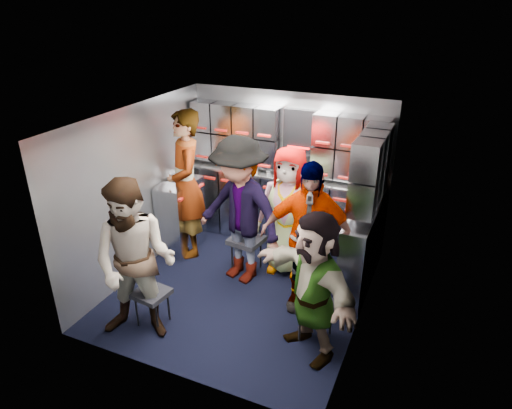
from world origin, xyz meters
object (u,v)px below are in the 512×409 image
at_px(jump_seat_near_left, 151,295).
at_px(jump_seat_center, 292,235).
at_px(attendant_arc_c, 289,211).
at_px(attendant_arc_e, 313,286).
at_px(attendant_standing, 186,185).
at_px(attendant_arc_b, 240,211).
at_px(attendant_arc_d, 307,238).
at_px(jump_seat_near_right, 316,308).
at_px(jump_seat_mid_left, 246,242).
at_px(jump_seat_mid_right, 310,266).
at_px(attendant_arc_a, 135,263).

height_order(jump_seat_near_left, jump_seat_center, jump_seat_center).
bearing_deg(attendant_arc_c, attendant_arc_e, -62.51).
bearing_deg(attendant_arc_e, attendant_standing, -173.69).
height_order(attendant_arc_b, attendant_arc_c, attendant_arc_b).
bearing_deg(attendant_arc_d, jump_seat_near_right, -70.15).
distance_m(jump_seat_near_right, attendant_arc_d, 0.75).
xyz_separation_m(jump_seat_center, attendant_arc_e, (0.72, -1.48, 0.36)).
distance_m(jump_seat_near_left, attendant_arc_c, 1.91).
height_order(jump_seat_mid_left, attendant_arc_d, attendant_arc_d).
bearing_deg(jump_seat_mid_left, jump_seat_near_right, -36.82).
relative_size(jump_seat_center, attendant_arc_d, 0.29).
distance_m(jump_seat_mid_right, attendant_arc_b, 1.04).
distance_m(jump_seat_near_left, jump_seat_near_right, 1.73).
height_order(jump_seat_near_right, attendant_standing, attendant_standing).
bearing_deg(attendant_arc_b, jump_seat_near_left, -97.25).
relative_size(jump_seat_near_left, jump_seat_center, 0.82).
xyz_separation_m(jump_seat_near_right, attendant_standing, (-2.10, 1.01, 0.62)).
distance_m(jump_seat_mid_right, jump_seat_near_right, 0.72).
height_order(jump_seat_center, attendant_arc_d, attendant_arc_d).
relative_size(jump_seat_mid_left, attendant_standing, 0.24).
relative_size(attendant_arc_b, attendant_arc_d, 1.05).
height_order(jump_seat_center, jump_seat_near_right, jump_seat_center).
xyz_separation_m(attendant_arc_a, attendant_arc_e, (1.67, 0.47, -0.10)).
bearing_deg(jump_seat_center, attendant_arc_b, -128.10).
relative_size(jump_seat_mid_left, attendant_arc_d, 0.27).
distance_m(jump_seat_mid_right, attendant_arc_a, 1.96).
relative_size(jump_seat_mid_left, jump_seat_mid_right, 0.94).
bearing_deg(attendant_arc_a, attendant_standing, 88.32).
bearing_deg(jump_seat_mid_right, attendant_arc_d, -90.00).
height_order(jump_seat_mid_right, attendant_arc_a, attendant_arc_a).
distance_m(attendant_arc_a, attendant_arc_b, 1.44).
bearing_deg(attendant_arc_a, attendant_arc_e, -0.64).
bearing_deg(attendant_arc_e, jump_seat_mid_right, 144.13).
bearing_deg(attendant_standing, jump_seat_mid_right, 39.61).
relative_size(jump_seat_near_left, jump_seat_mid_left, 0.88).
relative_size(jump_seat_mid_left, attendant_arc_e, 0.30).
distance_m(jump_seat_center, attendant_arc_a, 2.22).
distance_m(jump_seat_center, attendant_arc_b, 0.91).
bearing_deg(attendant_arc_a, jump_seat_mid_left, 56.26).
distance_m(jump_seat_center, attendant_standing, 1.53).
height_order(jump_seat_near_right, attendant_arc_d, attendant_arc_d).
xyz_separation_m(jump_seat_near_right, attendant_arc_c, (-0.72, 1.12, 0.45)).
bearing_deg(jump_seat_near_left, jump_seat_mid_right, 39.04).
bearing_deg(jump_seat_mid_right, attendant_arc_b, 177.25).
height_order(attendant_arc_a, attendant_arc_e, attendant_arc_a).
height_order(jump_seat_mid_right, attendant_standing, attendant_standing).
relative_size(jump_seat_center, jump_seat_mid_right, 1.01).
bearing_deg(attendant_arc_d, attendant_arc_e, -77.30).
height_order(jump_seat_mid_left, attendant_arc_c, attendant_arc_c).
bearing_deg(attendant_arc_e, attendant_arc_d, 148.61).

